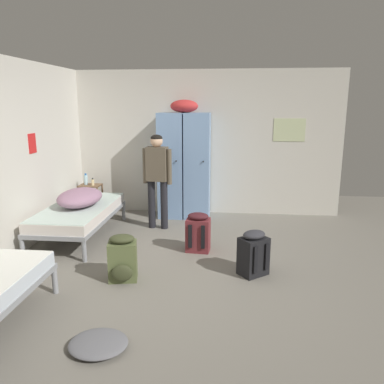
{
  "coord_description": "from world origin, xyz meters",
  "views": [
    {
      "loc": [
        0.47,
        -4.24,
        2.01
      ],
      "look_at": [
        0.0,
        0.27,
        0.95
      ],
      "focal_mm": 35.69,
      "sensor_mm": 36.0,
      "label": 1
    }
  ],
  "objects_px": {
    "shelf_unit": "(91,197)",
    "lotion_bottle": "(93,182)",
    "locker_bank": "(184,163)",
    "person_traveler": "(157,173)",
    "clothes_pile_grey": "(98,344)",
    "backpack_maroon": "(198,233)",
    "backpack_olive": "(123,259)",
    "water_bottle": "(86,180)",
    "backpack_black": "(253,254)",
    "bed_left_rear": "(79,213)",
    "bedding_heap": "(80,197)"
  },
  "relations": [
    {
      "from": "water_bottle",
      "to": "backpack_black",
      "type": "bearing_deg",
      "value": -37.6
    },
    {
      "from": "lotion_bottle",
      "to": "backpack_black",
      "type": "distance_m",
      "value": 3.52
    },
    {
      "from": "lotion_bottle",
      "to": "backpack_olive",
      "type": "height_order",
      "value": "lotion_bottle"
    },
    {
      "from": "bed_left_rear",
      "to": "bedding_heap",
      "type": "distance_m",
      "value": 0.24
    },
    {
      "from": "shelf_unit",
      "to": "locker_bank",
      "type": "bearing_deg",
      "value": 4.18
    },
    {
      "from": "bed_left_rear",
      "to": "person_traveler",
      "type": "height_order",
      "value": "person_traveler"
    },
    {
      "from": "person_traveler",
      "to": "clothes_pile_grey",
      "type": "height_order",
      "value": "person_traveler"
    },
    {
      "from": "bedding_heap",
      "to": "person_traveler",
      "type": "bearing_deg",
      "value": 25.66
    },
    {
      "from": "lotion_bottle",
      "to": "backpack_black",
      "type": "height_order",
      "value": "lotion_bottle"
    },
    {
      "from": "locker_bank",
      "to": "person_traveler",
      "type": "relative_size",
      "value": 1.35
    },
    {
      "from": "locker_bank",
      "to": "backpack_black",
      "type": "relative_size",
      "value": 3.76
    },
    {
      "from": "bedding_heap",
      "to": "clothes_pile_grey",
      "type": "xyz_separation_m",
      "value": [
        1.19,
        -2.67,
        -0.57
      ]
    },
    {
      "from": "lotion_bottle",
      "to": "clothes_pile_grey",
      "type": "xyz_separation_m",
      "value": [
        1.39,
        -3.75,
        -0.59
      ]
    },
    {
      "from": "backpack_maroon",
      "to": "clothes_pile_grey",
      "type": "distance_m",
      "value": 2.37
    },
    {
      "from": "backpack_olive",
      "to": "backpack_maroon",
      "type": "height_order",
      "value": "same"
    },
    {
      "from": "bed_left_rear",
      "to": "backpack_maroon",
      "type": "relative_size",
      "value": 3.45
    },
    {
      "from": "bed_left_rear",
      "to": "water_bottle",
      "type": "distance_m",
      "value": 1.25
    },
    {
      "from": "bedding_heap",
      "to": "backpack_maroon",
      "type": "bearing_deg",
      "value": -12.38
    },
    {
      "from": "shelf_unit",
      "to": "person_traveler",
      "type": "distance_m",
      "value": 1.59
    },
    {
      "from": "locker_bank",
      "to": "shelf_unit",
      "type": "bearing_deg",
      "value": -175.82
    },
    {
      "from": "lotion_bottle",
      "to": "backpack_maroon",
      "type": "height_order",
      "value": "lotion_bottle"
    },
    {
      "from": "backpack_olive",
      "to": "bedding_heap",
      "type": "bearing_deg",
      "value": 126.79
    },
    {
      "from": "locker_bank",
      "to": "clothes_pile_grey",
      "type": "distance_m",
      "value": 4.03
    },
    {
      "from": "bedding_heap",
      "to": "backpack_maroon",
      "type": "relative_size",
      "value": 1.6
    },
    {
      "from": "water_bottle",
      "to": "backpack_maroon",
      "type": "bearing_deg",
      "value": -35.35
    },
    {
      "from": "backpack_olive",
      "to": "clothes_pile_grey",
      "type": "height_order",
      "value": "backpack_olive"
    },
    {
      "from": "person_traveler",
      "to": "locker_bank",
      "type": "bearing_deg",
      "value": 64.13
    },
    {
      "from": "locker_bank",
      "to": "shelf_unit",
      "type": "height_order",
      "value": "locker_bank"
    },
    {
      "from": "backpack_maroon",
      "to": "clothes_pile_grey",
      "type": "bearing_deg",
      "value": -105.83
    },
    {
      "from": "lotion_bottle",
      "to": "backpack_olive",
      "type": "bearing_deg",
      "value": -63.43
    },
    {
      "from": "lotion_bottle",
      "to": "backpack_maroon",
      "type": "bearing_deg",
      "value": -36.21
    },
    {
      "from": "locker_bank",
      "to": "lotion_bottle",
      "type": "distance_m",
      "value": 1.68
    },
    {
      "from": "bedding_heap",
      "to": "person_traveler",
      "type": "xyz_separation_m",
      "value": [
        1.09,
        0.53,
        0.31
      ]
    },
    {
      "from": "lotion_bottle",
      "to": "clothes_pile_grey",
      "type": "relative_size",
      "value": 0.27
    },
    {
      "from": "bedding_heap",
      "to": "lotion_bottle",
      "type": "bearing_deg",
      "value": 100.19
    },
    {
      "from": "locker_bank",
      "to": "bedding_heap",
      "type": "height_order",
      "value": "locker_bank"
    },
    {
      "from": "water_bottle",
      "to": "clothes_pile_grey",
      "type": "height_order",
      "value": "water_bottle"
    },
    {
      "from": "lotion_bottle",
      "to": "water_bottle",
      "type": "bearing_deg",
      "value": 158.2
    },
    {
      "from": "bedding_heap",
      "to": "water_bottle",
      "type": "xyz_separation_m",
      "value": [
        -0.34,
        1.14,
        0.04
      ]
    },
    {
      "from": "bedding_heap",
      "to": "clothes_pile_grey",
      "type": "distance_m",
      "value": 2.98
    },
    {
      "from": "shelf_unit",
      "to": "lotion_bottle",
      "type": "bearing_deg",
      "value": -29.74
    },
    {
      "from": "person_traveler",
      "to": "lotion_bottle",
      "type": "height_order",
      "value": "person_traveler"
    },
    {
      "from": "bed_left_rear",
      "to": "backpack_black",
      "type": "relative_size",
      "value": 3.45
    },
    {
      "from": "lotion_bottle",
      "to": "person_traveler",
      "type": "bearing_deg",
      "value": -23.42
    },
    {
      "from": "shelf_unit",
      "to": "backpack_olive",
      "type": "relative_size",
      "value": 1.04
    },
    {
      "from": "backpack_maroon",
      "to": "backpack_olive",
      "type": "bearing_deg",
      "value": -128.27
    },
    {
      "from": "locker_bank",
      "to": "lotion_bottle",
      "type": "relative_size",
      "value": 15.36
    },
    {
      "from": "person_traveler",
      "to": "bed_left_rear",
      "type": "bearing_deg",
      "value": -153.53
    },
    {
      "from": "shelf_unit",
      "to": "backpack_black",
      "type": "distance_m",
      "value": 3.58
    },
    {
      "from": "bedding_heap",
      "to": "clothes_pile_grey",
      "type": "height_order",
      "value": "bedding_heap"
    }
  ]
}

